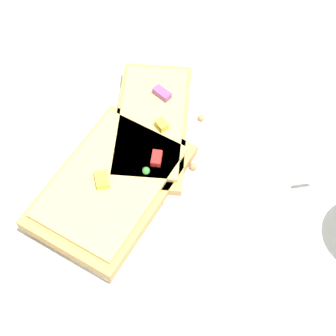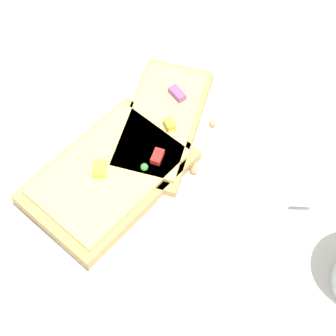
% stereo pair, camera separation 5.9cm
% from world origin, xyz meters
% --- Properties ---
extents(ground_plane, '(4.00, 4.00, 0.00)m').
position_xyz_m(ground_plane, '(0.00, 0.00, 0.00)').
color(ground_plane, beige).
extents(plate, '(0.26, 0.26, 0.01)m').
position_xyz_m(plate, '(0.00, 0.00, 0.01)').
color(plate, white).
rests_on(plate, ground).
extents(fork, '(0.19, 0.11, 0.01)m').
position_xyz_m(fork, '(0.00, 0.03, 0.01)').
color(fork, silver).
rests_on(fork, plate).
extents(knife, '(0.21, 0.11, 0.01)m').
position_xyz_m(knife, '(0.07, 0.00, 0.01)').
color(knife, silver).
rests_on(knife, plate).
extents(pizza_slice_main, '(0.15, 0.19, 0.03)m').
position_xyz_m(pizza_slice_main, '(-0.05, -0.04, 0.02)').
color(pizza_slice_main, tan).
rests_on(pizza_slice_main, plate).
extents(pizza_slice_corner, '(0.11, 0.18, 0.03)m').
position_xyz_m(pizza_slice_corner, '(-0.03, 0.05, 0.02)').
color(pizza_slice_corner, tan).
rests_on(pizza_slice_corner, plate).
extents(crumb_scatter, '(0.07, 0.13, 0.01)m').
position_xyz_m(crumb_scatter, '(-0.01, -0.01, 0.02)').
color(crumb_scatter, tan).
rests_on(crumb_scatter, plate).
extents(napkin, '(0.15, 0.09, 0.01)m').
position_xyz_m(napkin, '(-0.21, 0.02, 0.00)').
color(napkin, beige).
rests_on(napkin, ground).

